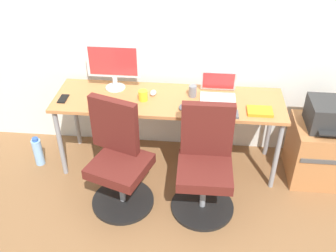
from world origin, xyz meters
The scene contains 18 objects.
ground_plane centered at (0.00, 0.00, 0.00)m, with size 5.28×5.28×0.00m, color brown.
back_wall centered at (0.00, 0.37, 1.30)m, with size 4.40×0.04×2.60m, color silver.
desk centered at (0.00, 0.00, 0.67)m, with size 2.04×0.58×0.74m.
office_chair_left centered at (-0.37, -0.51, 0.42)m, with size 0.56×0.56×0.94m.
office_chair_right centered at (0.35, -0.51, 0.42)m, with size 0.54×0.54×0.94m.
side_cabinet centered at (1.40, -0.03, 0.28)m, with size 0.54×0.52×0.56m.
printer centered at (1.40, -0.04, 0.68)m, with size 0.38×0.40×0.24m.
water_bottle_on_floor centered at (-1.26, -0.13, 0.15)m, with size 0.09×0.09×0.31m.
desktop_monitor centered at (-0.51, 0.15, 0.99)m, with size 0.48×0.18×0.43m.
open_laptop centered at (0.43, 0.07, 0.79)m, with size 0.31×0.28×0.22m.
keyboard_by_monitor centered at (-0.47, -0.21, 0.75)m, with size 0.34×0.12×0.02m, color silver.
keyboard_by_laptop centered at (0.43, -0.21, 0.75)m, with size 0.34×0.12×0.02m, color #515156.
mouse_by_monitor centered at (0.13, -0.15, 0.75)m, with size 0.06×0.10×0.03m, color #515156.
mouse_by_laptop centered at (-0.15, 0.07, 0.75)m, with size 0.06×0.10×0.03m, color #B7B7B7.
coffee_mug centered at (-0.22, -0.04, 0.78)m, with size 0.08×0.08×0.09m, color yellow.
pen_cup centered at (0.21, 0.07, 0.79)m, with size 0.07×0.07×0.10m, color slate.
phone_near_monitor centered at (-0.93, -0.09, 0.74)m, with size 0.07×0.14×0.01m, color black.
notebook centered at (0.78, -0.15, 0.75)m, with size 0.21×0.15×0.03m, color orange.
Camera 1 is at (0.28, -2.92, 2.48)m, focal length 41.17 mm.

